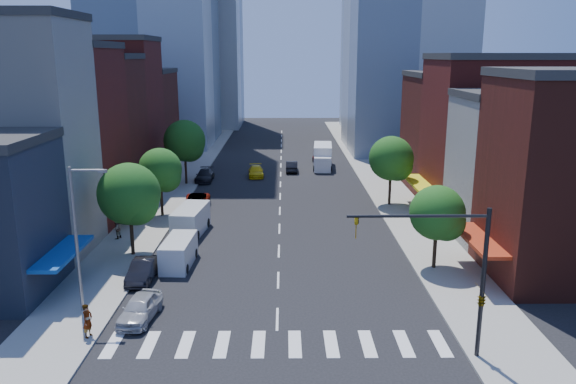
# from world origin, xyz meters

# --- Properties ---
(ground) EXTENTS (220.00, 220.00, 0.00)m
(ground) POSITION_xyz_m (0.00, 0.00, 0.00)
(ground) COLOR black
(ground) RESTS_ON ground
(sidewalk_left) EXTENTS (5.00, 120.00, 0.15)m
(sidewalk_left) POSITION_xyz_m (-12.50, 40.00, 0.07)
(sidewalk_left) COLOR gray
(sidewalk_left) RESTS_ON ground
(sidewalk_right) EXTENTS (5.00, 120.00, 0.15)m
(sidewalk_right) POSITION_xyz_m (12.50, 40.00, 0.07)
(sidewalk_right) COLOR gray
(sidewalk_right) RESTS_ON ground
(crosswalk) EXTENTS (19.00, 3.00, 0.01)m
(crosswalk) POSITION_xyz_m (0.00, -3.00, 0.01)
(crosswalk) COLOR silver
(crosswalk) RESTS_ON ground
(bldg_left_1) EXTENTS (12.00, 8.00, 18.00)m
(bldg_left_1) POSITION_xyz_m (-21.00, 12.00, 9.00)
(bldg_left_1) COLOR #BBB7AD
(bldg_left_1) RESTS_ON ground
(bldg_left_2) EXTENTS (12.00, 9.00, 16.00)m
(bldg_left_2) POSITION_xyz_m (-21.00, 20.50, 8.00)
(bldg_left_2) COLOR #5B1915
(bldg_left_2) RESTS_ON ground
(bldg_left_3) EXTENTS (12.00, 8.00, 15.00)m
(bldg_left_3) POSITION_xyz_m (-21.00, 29.00, 7.50)
(bldg_left_3) COLOR #4A1A12
(bldg_left_3) RESTS_ON ground
(bldg_left_4) EXTENTS (12.00, 9.00, 17.00)m
(bldg_left_4) POSITION_xyz_m (-21.00, 37.50, 8.50)
(bldg_left_4) COLOR #5B1915
(bldg_left_4) RESTS_ON ground
(bldg_left_5) EXTENTS (12.00, 10.00, 13.00)m
(bldg_left_5) POSITION_xyz_m (-21.00, 47.00, 6.50)
(bldg_left_5) COLOR #4A1A12
(bldg_left_5) RESTS_ON ground
(bldg_right_1) EXTENTS (12.00, 8.00, 12.00)m
(bldg_right_1) POSITION_xyz_m (21.00, 15.00, 6.00)
(bldg_right_1) COLOR #BBB7AD
(bldg_right_1) RESTS_ON ground
(bldg_right_2) EXTENTS (12.00, 10.00, 15.00)m
(bldg_right_2) POSITION_xyz_m (21.00, 24.00, 7.50)
(bldg_right_2) COLOR #5B1915
(bldg_right_2) RESTS_ON ground
(bldg_right_3) EXTENTS (12.00, 10.00, 13.00)m
(bldg_right_3) POSITION_xyz_m (21.00, 34.00, 6.50)
(bldg_right_3) COLOR #4A1A12
(bldg_right_3) RESTS_ON ground
(traffic_signal) EXTENTS (7.24, 2.24, 8.00)m
(traffic_signal) POSITION_xyz_m (9.94, -4.50, 4.16)
(traffic_signal) COLOR black
(traffic_signal) RESTS_ON sidewalk_right
(streetlight) EXTENTS (2.25, 0.25, 9.00)m
(streetlight) POSITION_xyz_m (-11.81, 1.00, 5.28)
(streetlight) COLOR slate
(streetlight) RESTS_ON sidewalk_left
(tree_left_near) EXTENTS (4.80, 4.80, 7.30)m
(tree_left_near) POSITION_xyz_m (-11.35, 10.92, 4.87)
(tree_left_near) COLOR black
(tree_left_near) RESTS_ON sidewalk_left
(tree_left_mid) EXTENTS (4.20, 4.20, 6.65)m
(tree_left_mid) POSITION_xyz_m (-11.35, 21.92, 4.53)
(tree_left_mid) COLOR black
(tree_left_mid) RESTS_ON sidewalk_left
(tree_left_far) EXTENTS (5.00, 5.00, 7.75)m
(tree_left_far) POSITION_xyz_m (-11.35, 35.92, 5.20)
(tree_left_far) COLOR black
(tree_left_far) RESTS_ON sidewalk_left
(tree_right_near) EXTENTS (4.00, 4.00, 6.20)m
(tree_right_near) POSITION_xyz_m (11.65, 7.92, 4.19)
(tree_right_near) COLOR black
(tree_right_near) RESTS_ON sidewalk_right
(tree_right_far) EXTENTS (4.60, 4.60, 7.20)m
(tree_right_far) POSITION_xyz_m (11.65, 25.92, 4.86)
(tree_right_far) COLOR black
(tree_right_far) RESTS_ON sidewalk_right
(parked_car_front) EXTENTS (2.22, 4.53, 1.49)m
(parked_car_front) POSITION_xyz_m (-8.20, 0.03, 0.74)
(parked_car_front) COLOR #A6A6AA
(parked_car_front) RESTS_ON ground
(parked_car_second) EXTENTS (1.60, 4.43, 1.45)m
(parked_car_second) POSITION_xyz_m (-9.50, 6.07, 0.73)
(parked_car_second) COLOR black
(parked_car_second) RESTS_ON ground
(parked_car_third) EXTENTS (2.75, 5.54, 1.51)m
(parked_car_third) POSITION_xyz_m (-8.56, 24.73, 0.75)
(parked_car_third) COLOR #999999
(parked_car_third) RESTS_ON ground
(parked_car_rear) EXTENTS (2.03, 4.99, 1.45)m
(parked_car_rear) POSITION_xyz_m (-9.50, 37.84, 0.72)
(parked_car_rear) COLOR black
(parked_car_rear) RESTS_ON ground
(cargo_van_near) EXTENTS (2.18, 4.96, 2.08)m
(cargo_van_near) POSITION_xyz_m (-7.51, 8.85, 1.03)
(cargo_van_near) COLOR silver
(cargo_van_near) RESTS_ON ground
(cargo_van_far) EXTENTS (2.82, 5.78, 2.37)m
(cargo_van_far) POSITION_xyz_m (-7.87, 16.70, 1.17)
(cargo_van_far) COLOR silver
(cargo_van_far) RESTS_ON ground
(taxi) EXTENTS (2.22, 4.80, 1.36)m
(taxi) POSITION_xyz_m (-3.20, 40.52, 0.68)
(taxi) COLOR yellow
(taxi) RESTS_ON ground
(traffic_car_oncoming) EXTENTS (1.62, 4.44, 1.45)m
(traffic_car_oncoming) POSITION_xyz_m (1.50, 43.67, 0.73)
(traffic_car_oncoming) COLOR black
(traffic_car_oncoming) RESTS_ON ground
(traffic_car_far) EXTENTS (2.32, 5.00, 1.66)m
(traffic_car_far) POSITION_xyz_m (5.76, 49.25, 0.83)
(traffic_car_far) COLOR #999999
(traffic_car_far) RESTS_ON ground
(box_truck) EXTENTS (2.94, 8.18, 3.23)m
(box_truck) POSITION_xyz_m (5.85, 46.19, 1.53)
(box_truck) COLOR silver
(box_truck) RESTS_ON ground
(pedestrian_near) EXTENTS (0.63, 0.80, 1.94)m
(pedestrian_near) POSITION_xyz_m (-10.50, -2.34, 1.12)
(pedestrian_near) COLOR #999999
(pedestrian_near) RESTS_ON sidewalk_left
(pedestrian_far) EXTENTS (0.95, 1.04, 1.73)m
(pedestrian_far) POSITION_xyz_m (-13.87, 14.83, 1.02)
(pedestrian_far) COLOR #999999
(pedestrian_far) RESTS_ON sidewalk_left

